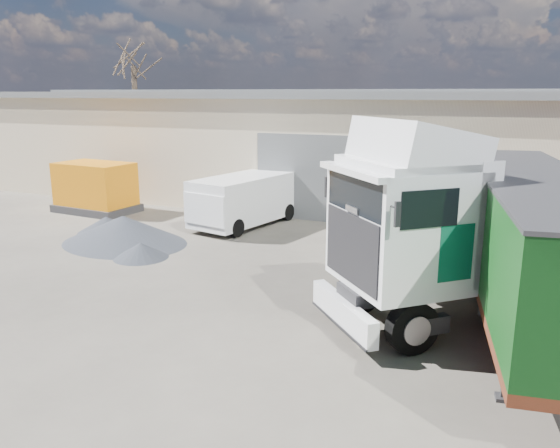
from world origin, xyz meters
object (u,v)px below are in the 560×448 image
at_px(tractor_unit, 437,241).
at_px(orange_skip, 96,191).
at_px(box_trailer, 528,235).
at_px(panel_van, 242,201).
at_px(bare_tree, 132,52).

relative_size(tractor_unit, orange_skip, 1.87).
bearing_deg(tractor_unit, orange_skip, -155.39).
bearing_deg(tractor_unit, box_trailer, 66.73).
distance_m(tractor_unit, panel_van, 10.86).
bearing_deg(panel_van, orange_skip, -166.98).
height_order(panel_van, orange_skip, orange_skip).
bearing_deg(bare_tree, box_trailer, -36.50).
distance_m(box_trailer, panel_van, 12.04).
relative_size(tractor_unit, box_trailer, 0.64).
relative_size(bare_tree, orange_skip, 2.58).
bearing_deg(bare_tree, panel_van, -40.20).
distance_m(bare_tree, panel_van, 19.88).
relative_size(box_trailer, orange_skip, 2.93).
height_order(tractor_unit, orange_skip, tractor_unit).
xyz_separation_m(tractor_unit, panel_van, (-8.42, 6.79, -0.96)).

